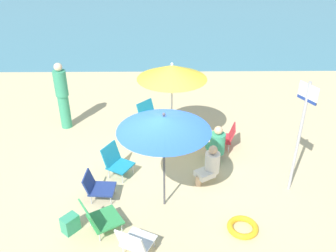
{
  "coord_description": "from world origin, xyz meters",
  "views": [
    {
      "loc": [
        0.11,
        -6.16,
        4.75
      ],
      "look_at": [
        0.19,
        1.07,
        0.7
      ],
      "focal_mm": 38.61,
      "sensor_mm": 36.0,
      "label": 1
    }
  ],
  "objects": [
    {
      "name": "sea_water",
      "position": [
        0.0,
        14.44,
        0.0
      ],
      "size": [
        40.0,
        16.0,
        0.01
      ],
      "primitive_type": "cube",
      "color": "teal",
      "rests_on": "ground_plane"
    },
    {
      "name": "umbrella_yellow",
      "position": [
        0.28,
        1.38,
        1.89
      ],
      "size": [
        1.58,
        1.58,
        2.11
      ],
      "color": "silver",
      "rests_on": "ground_plane"
    },
    {
      "name": "swim_ring",
      "position": [
        1.48,
        -1.47,
        0.05
      ],
      "size": [
        0.56,
        0.56,
        0.11
      ],
      "primitive_type": "torus",
      "color": "yellow",
      "rests_on": "ground_plane"
    },
    {
      "name": "beach_bag",
      "position": [
        -1.56,
        -1.46,
        0.16
      ],
      "size": [
        0.34,
        0.35,
        0.32
      ],
      "primitive_type": "cube",
      "rotation": [
        0.0,
        0.0,
        0.86
      ],
      "color": "#389970",
      "rests_on": "ground_plane"
    },
    {
      "name": "beach_chair_a",
      "position": [
        -0.38,
        -2.02,
        0.32
      ],
      "size": [
        0.67,
        0.7,
        0.65
      ],
      "rotation": [
        0.0,
        0.0,
        1.12
      ],
      "color": "white",
      "rests_on": "ground_plane"
    },
    {
      "name": "person_b",
      "position": [
        -2.51,
        2.32,
        0.9
      ],
      "size": [
        0.33,
        0.33,
        1.79
      ],
      "rotation": [
        0.0,
        0.0,
        3.62
      ],
      "color": "#389970",
      "rests_on": "ground_plane"
    },
    {
      "name": "umbrella_blue",
      "position": [
        0.1,
        -0.77,
        1.79
      ],
      "size": [
        1.65,
        1.65,
        1.99
      ],
      "color": "#4C4C51",
      "rests_on": "ground_plane"
    },
    {
      "name": "person_c",
      "position": [
        1.05,
        -0.06,
        0.41
      ],
      "size": [
        0.54,
        0.47,
        0.85
      ],
      "rotation": [
        0.0,
        0.0,
        3.68
      ],
      "color": "silver",
      "rests_on": "ground_plane"
    },
    {
      "name": "ground_plane",
      "position": [
        0.0,
        0.0,
        0.0
      ],
      "size": [
        40.0,
        40.0,
        0.0
      ],
      "primitive_type": "plane",
      "color": "#D3BC8C"
    },
    {
      "name": "beach_chair_e",
      "position": [
        -1.05,
        -1.48,
        0.32
      ],
      "size": [
        0.81,
        0.78,
        0.65
      ],
      "rotation": [
        0.0,
        0.0,
        0.55
      ],
      "color": "#33934C",
      "rests_on": "ground_plane"
    },
    {
      "name": "person_a",
      "position": [
        1.28,
        0.7,
        0.45
      ],
      "size": [
        0.4,
        0.56,
        0.92
      ],
      "rotation": [
        0.0,
        0.0,
        1.76
      ],
      "color": "#389970",
      "rests_on": "ground_plane"
    },
    {
      "name": "beach_chair_d",
      "position": [
        -1.22,
        -0.59,
        0.29
      ],
      "size": [
        0.59,
        0.49,
        0.56
      ],
      "rotation": [
        0.0,
        0.0,
        -0.06
      ],
      "color": "navy",
      "rests_on": "ground_plane"
    },
    {
      "name": "warning_sign",
      "position": [
        2.65,
        -0.34,
        1.49
      ],
      "size": [
        0.22,
        0.4,
        2.36
      ],
      "rotation": [
        0.0,
        0.0,
        0.47
      ],
      "color": "#ADADB2",
      "rests_on": "ground_plane"
    },
    {
      "name": "beach_chair_b",
      "position": [
        1.6,
        1.27,
        0.3
      ],
      "size": [
        0.57,
        0.57,
        0.58
      ],
      "rotation": [
        0.0,
        0.0,
        2.98
      ],
      "color": "red",
      "rests_on": "ground_plane"
    },
    {
      "name": "beach_chair_c",
      "position": [
        -0.93,
        0.19,
        0.36
      ],
      "size": [
        0.71,
        0.69,
        0.69
      ],
      "rotation": [
        0.0,
        0.0,
        -0.52
      ],
      "color": "teal",
      "rests_on": "ground_plane"
    },
    {
      "name": "beach_chair_f",
      "position": [
        -0.32,
        2.58,
        0.29
      ],
      "size": [
        0.76,
        0.76,
        0.57
      ],
      "rotation": [
        0.0,
        0.0,
        -0.74
      ],
      "color": "teal",
      "rests_on": "ground_plane"
    }
  ]
}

